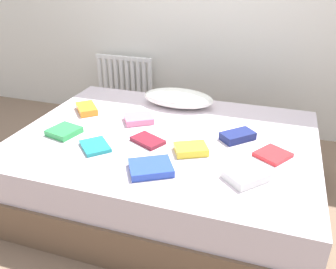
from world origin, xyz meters
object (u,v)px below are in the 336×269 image
(radiator, at_px, (125,84))
(textbook_yellow, at_px, (191,149))
(textbook_maroon, at_px, (148,140))
(textbook_teal, at_px, (95,146))
(bed, at_px, (166,167))
(textbook_red, at_px, (273,155))
(textbook_pink, at_px, (139,119))
(textbook_blue, at_px, (151,168))
(pillow, at_px, (178,98))
(textbook_green, at_px, (64,131))
(textbook_orange, at_px, (87,109))
(textbook_navy, at_px, (238,136))
(textbook_white, at_px, (245,175))

(radiator, xyz_separation_m, textbook_yellow, (1.07, -1.37, 0.13))
(textbook_maroon, bearing_deg, textbook_teal, -122.18)
(bed, bearing_deg, radiator, 125.41)
(textbook_teal, distance_m, textbook_red, 1.09)
(textbook_pink, height_order, textbook_blue, textbook_pink)
(textbook_red, height_order, textbook_maroon, textbook_maroon)
(textbook_maroon, bearing_deg, textbook_red, 31.38)
(pillow, xyz_separation_m, textbook_blue, (0.13, -0.97, -0.05))
(textbook_red, bearing_deg, textbook_pink, -159.86)
(textbook_yellow, relative_size, textbook_maroon, 0.93)
(radiator, bearing_deg, textbook_red, -39.21)
(bed, xyz_separation_m, textbook_green, (-0.66, -0.20, 0.27))
(pillow, xyz_separation_m, textbook_green, (-0.59, -0.72, -0.05))
(textbook_yellow, bearing_deg, textbook_orange, 131.81)
(textbook_navy, height_order, textbook_teal, textbook_navy)
(pillow, bearing_deg, radiator, 139.12)
(textbook_green, bearing_deg, textbook_red, 19.48)
(textbook_pink, distance_m, textbook_white, 0.97)
(radiator, xyz_separation_m, textbook_white, (1.43, -1.56, 0.14))
(textbook_blue, bearing_deg, radiator, 89.12)
(radiator, distance_m, textbook_teal, 1.59)
(textbook_yellow, height_order, textbook_orange, textbook_orange)
(bed, relative_size, textbook_blue, 8.52)
(textbook_orange, bearing_deg, radiator, 147.00)
(textbook_blue, bearing_deg, textbook_teal, 131.88)
(radiator, height_order, textbook_pink, radiator)
(textbook_teal, height_order, textbook_pink, textbook_pink)
(textbook_orange, height_order, textbook_white, same)
(textbook_maroon, bearing_deg, textbook_pink, 149.36)
(textbook_white, bearing_deg, textbook_orange, 109.37)
(textbook_red, relative_size, textbook_white, 0.90)
(textbook_orange, xyz_separation_m, textbook_navy, (1.17, -0.10, 0.00))
(bed, distance_m, textbook_green, 0.74)
(textbook_green, height_order, textbook_navy, textbook_navy)
(textbook_navy, xyz_separation_m, textbook_pink, (-0.72, 0.06, -0.00))
(textbook_pink, bearing_deg, textbook_navy, -37.31)
(radiator, bearing_deg, textbook_orange, -81.76)
(bed, relative_size, textbook_teal, 9.97)
(textbook_orange, relative_size, textbook_maroon, 1.06)
(textbook_yellow, distance_m, textbook_white, 0.40)
(textbook_white, xyz_separation_m, textbook_blue, (-0.51, -0.08, -0.00))
(pillow, relative_size, textbook_navy, 2.62)
(textbook_orange, bearing_deg, textbook_yellow, 27.47)
(radiator, bearing_deg, textbook_navy, -40.13)
(textbook_navy, height_order, textbook_red, textbook_navy)
(textbook_teal, height_order, textbook_blue, textbook_blue)
(textbook_navy, xyz_separation_m, textbook_red, (0.23, -0.15, -0.01))
(radiator, height_order, textbook_maroon, radiator)
(pillow, distance_m, textbook_red, 0.97)
(pillow, distance_m, textbook_green, 0.93)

